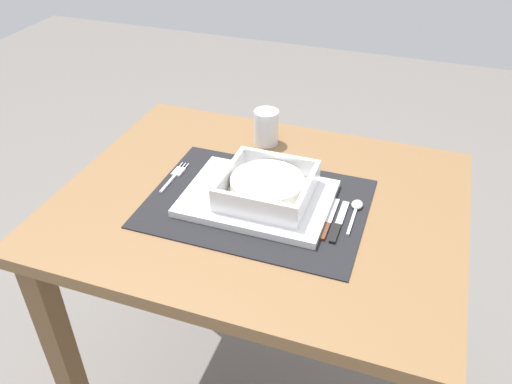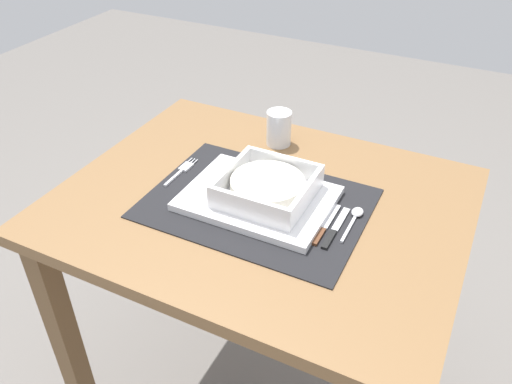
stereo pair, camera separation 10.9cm
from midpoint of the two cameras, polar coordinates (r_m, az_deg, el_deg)
dining_table at (r=1.20m, az=3.17°, el=-5.59°), size 0.86×0.69×0.75m
placemat at (r=1.11m, az=2.82°, el=-1.30°), size 0.46×0.34×0.00m
serving_plate at (r=1.10m, az=2.99°, el=-0.78°), size 0.31×0.22×0.02m
porridge_bowl at (r=1.09m, az=4.13°, el=0.38°), size 0.18×0.18×0.05m
fork at (r=1.21m, az=-5.51°, el=2.36°), size 0.02×0.13×0.00m
spoon at (r=1.09m, az=13.70°, el=-2.65°), size 0.02×0.12×0.01m
butter_knife at (r=1.05m, az=11.55°, el=-4.29°), size 0.01×0.14×0.01m
bread_knife at (r=1.05m, az=10.48°, el=-3.89°), size 0.01×0.14×0.01m
drinking_glass at (r=1.30m, az=4.93°, el=6.77°), size 0.06×0.06×0.09m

